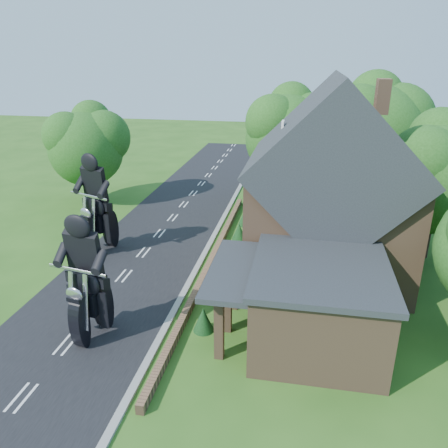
% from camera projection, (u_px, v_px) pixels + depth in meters
% --- Properties ---
extents(ground, '(120.00, 120.00, 0.00)m').
position_uv_depth(ground, '(99.00, 306.00, 20.57)').
color(ground, '#2A5618').
rests_on(ground, ground).
extents(road, '(7.00, 80.00, 0.02)m').
position_uv_depth(road, '(99.00, 306.00, 20.56)').
color(road, black).
rests_on(road, ground).
extents(kerb, '(0.30, 80.00, 0.12)m').
position_uv_depth(kerb, '(173.00, 313.00, 19.92)').
color(kerb, gray).
rests_on(kerb, ground).
extents(garden_wall, '(0.30, 22.00, 0.40)m').
position_uv_depth(garden_wall, '(210.00, 263.00, 24.34)').
color(garden_wall, brown).
rests_on(garden_wall, ground).
extents(house, '(9.54, 8.64, 10.24)m').
position_uv_depth(house, '(330.00, 193.00, 22.69)').
color(house, brown).
rests_on(house, ground).
extents(annex, '(7.05, 5.94, 3.44)m').
position_uv_depth(annex, '(315.00, 303.00, 17.51)').
color(annex, brown).
rests_on(annex, ground).
extents(tree_house_right, '(6.51, 6.00, 8.40)m').
position_uv_depth(tree_house_right, '(445.00, 170.00, 23.73)').
color(tree_house_right, black).
rests_on(tree_house_right, ground).
extents(tree_behind_house, '(7.81, 7.20, 10.08)m').
position_uv_depth(tree_behind_house, '(380.00, 128.00, 30.65)').
color(tree_behind_house, black).
rests_on(tree_behind_house, ground).
extents(tree_behind_left, '(6.94, 6.40, 9.16)m').
position_uv_depth(tree_behind_left, '(294.00, 130.00, 32.76)').
color(tree_behind_left, black).
rests_on(tree_behind_left, ground).
extents(tree_far_road, '(6.08, 5.60, 7.84)m').
position_uv_depth(tree_far_road, '(91.00, 142.00, 32.88)').
color(tree_far_road, black).
rests_on(tree_far_road, ground).
extents(shrub_a, '(0.90, 0.90, 1.10)m').
position_uv_depth(shrub_a, '(203.00, 319.00, 18.55)').
color(shrub_a, black).
rests_on(shrub_a, ground).
extents(shrub_b, '(0.90, 0.90, 1.10)m').
position_uv_depth(shrub_b, '(215.00, 290.00, 20.84)').
color(shrub_b, black).
rests_on(shrub_b, ground).
extents(shrub_c, '(0.90, 0.90, 1.10)m').
position_uv_depth(shrub_c, '(225.00, 267.00, 23.12)').
color(shrub_c, black).
rests_on(shrub_c, ground).
extents(shrub_d, '(0.90, 0.90, 1.10)m').
position_uv_depth(shrub_d, '(239.00, 231.00, 27.70)').
color(shrub_d, black).
rests_on(shrub_d, ground).
extents(shrub_e, '(0.90, 0.90, 1.10)m').
position_uv_depth(shrub_e, '(244.00, 218.00, 29.99)').
color(shrub_e, black).
rests_on(shrub_e, ground).
extents(shrub_f, '(0.90, 0.90, 1.10)m').
position_uv_depth(shrub_f, '(249.00, 206.00, 32.28)').
color(shrub_f, black).
rests_on(shrub_f, ground).
extents(motorcycle_lead, '(0.77, 1.83, 1.65)m').
position_uv_depth(motorcycle_lead, '(92.00, 319.00, 18.07)').
color(motorcycle_lead, black).
rests_on(motorcycle_lead, ground).
extents(motorcycle_follow, '(1.14, 1.97, 1.79)m').
position_uv_depth(motorcycle_follow, '(101.00, 237.00, 25.95)').
color(motorcycle_follow, black).
rests_on(motorcycle_follow, ground).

